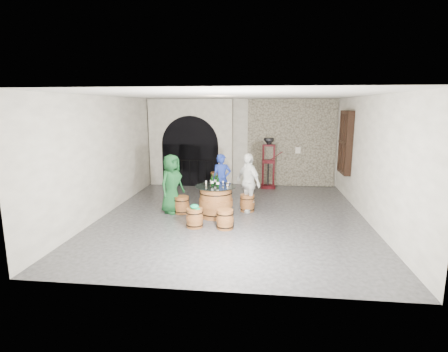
# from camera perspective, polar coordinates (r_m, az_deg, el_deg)

# --- Properties ---
(ground) EXTENTS (8.00, 8.00, 0.00)m
(ground) POSITION_cam_1_polar(r_m,az_deg,el_deg) (9.57, 1.46, -6.49)
(ground) COLOR #2A2A2C
(ground) RESTS_ON ground
(wall_back) EXTENTS (8.00, 0.00, 8.00)m
(wall_back) POSITION_cam_1_polar(r_m,az_deg,el_deg) (13.18, 3.02, 5.49)
(wall_back) COLOR silver
(wall_back) RESTS_ON ground
(wall_front) EXTENTS (8.00, 0.00, 8.00)m
(wall_front) POSITION_cam_1_polar(r_m,az_deg,el_deg) (5.31, -2.21, -3.08)
(wall_front) COLOR silver
(wall_front) RESTS_ON ground
(wall_left) EXTENTS (0.00, 8.00, 8.00)m
(wall_left) POSITION_cam_1_polar(r_m,az_deg,el_deg) (10.13, -18.65, 3.19)
(wall_left) COLOR silver
(wall_left) RESTS_ON ground
(wall_right) EXTENTS (0.00, 8.00, 8.00)m
(wall_right) POSITION_cam_1_polar(r_m,az_deg,el_deg) (9.58, 22.89, 2.46)
(wall_right) COLOR silver
(wall_right) RESTS_ON ground
(ceiling) EXTENTS (8.00, 8.00, 0.00)m
(ceiling) POSITION_cam_1_polar(r_m,az_deg,el_deg) (9.13, 1.57, 13.03)
(ceiling) COLOR beige
(ceiling) RESTS_ON wall_back
(stone_facing_panel) EXTENTS (3.20, 0.12, 3.18)m
(stone_facing_panel) POSITION_cam_1_polar(r_m,az_deg,el_deg) (13.13, 10.90, 5.28)
(stone_facing_panel) COLOR gray
(stone_facing_panel) RESTS_ON ground
(arched_opening) EXTENTS (3.10, 0.60, 3.19)m
(arched_opening) POSITION_cam_1_polar(r_m,az_deg,el_deg) (13.17, -5.37, 5.37)
(arched_opening) COLOR silver
(arched_opening) RESTS_ON ground
(shuttered_window) EXTENTS (0.23, 1.10, 2.00)m
(shuttered_window) POSITION_cam_1_polar(r_m,az_deg,el_deg) (11.83, 19.18, 5.21)
(shuttered_window) COLOR black
(shuttered_window) RESTS_ON wall_right
(barrel_table) EXTENTS (1.10, 1.10, 0.84)m
(barrel_table) POSITION_cam_1_polar(r_m,az_deg,el_deg) (9.41, -1.33, -4.16)
(barrel_table) COLOR brown
(barrel_table) RESTS_ON ground
(barrel_stool_left) EXTENTS (0.43, 0.43, 0.48)m
(barrel_stool_left) POSITION_cam_1_polar(r_m,az_deg,el_deg) (9.81, -6.92, -4.70)
(barrel_stool_left) COLOR brown
(barrel_stool_left) RESTS_ON ground
(barrel_stool_far) EXTENTS (0.43, 0.43, 0.48)m
(barrel_stool_far) POSITION_cam_1_polar(r_m,az_deg,el_deg) (10.41, -0.48, -3.67)
(barrel_stool_far) COLOR brown
(barrel_stool_far) RESTS_ON ground
(barrel_stool_right) EXTENTS (0.43, 0.43, 0.48)m
(barrel_stool_right) POSITION_cam_1_polar(r_m,az_deg,el_deg) (9.94, 3.81, -4.41)
(barrel_stool_right) COLOR brown
(barrel_stool_right) RESTS_ON ground
(barrel_stool_near_right) EXTENTS (0.43, 0.43, 0.48)m
(barrel_stool_near_right) POSITION_cam_1_polar(r_m,az_deg,el_deg) (8.52, 0.17, -7.07)
(barrel_stool_near_right) COLOR brown
(barrel_stool_near_right) RESTS_ON ground
(barrel_stool_near_left) EXTENTS (0.43, 0.43, 0.48)m
(barrel_stool_near_left) POSITION_cam_1_polar(r_m,az_deg,el_deg) (8.65, -4.82, -6.83)
(barrel_stool_near_left) COLOR brown
(barrel_stool_near_left) RESTS_ON ground
(green_cap) EXTENTS (0.25, 0.21, 0.12)m
(green_cap) POSITION_cam_1_polar(r_m,az_deg,el_deg) (8.57, -4.83, -5.01)
(green_cap) COLOR #0D9057
(green_cap) RESTS_ON barrel_stool_near_left
(person_green) EXTENTS (0.84, 0.95, 1.64)m
(person_green) POSITION_cam_1_polar(r_m,az_deg,el_deg) (9.78, -8.53, -1.26)
(person_green) COLOR #13461F
(person_green) RESTS_ON ground
(person_blue) EXTENTS (0.64, 0.50, 1.55)m
(person_blue) POSITION_cam_1_polar(r_m,az_deg,el_deg) (10.42, -0.37, -0.62)
(person_blue) COLOR navy
(person_blue) RESTS_ON ground
(person_white) EXTENTS (0.94, 1.00, 1.65)m
(person_white) POSITION_cam_1_polar(r_m,az_deg,el_deg) (9.81, 3.93, -1.08)
(person_white) COLOR white
(person_white) RESTS_ON ground
(wine_bottle_left) EXTENTS (0.08, 0.08, 0.32)m
(wine_bottle_left) POSITION_cam_1_polar(r_m,az_deg,el_deg) (9.29, -1.93, -0.82)
(wine_bottle_left) COLOR black
(wine_bottle_left) RESTS_ON barrel_table
(wine_bottle_center) EXTENTS (0.08, 0.08, 0.32)m
(wine_bottle_center) POSITION_cam_1_polar(r_m,az_deg,el_deg) (9.16, -1.02, -1.00)
(wine_bottle_center) COLOR black
(wine_bottle_center) RESTS_ON barrel_table
(wine_bottle_right) EXTENTS (0.08, 0.08, 0.32)m
(wine_bottle_right) POSITION_cam_1_polar(r_m,az_deg,el_deg) (9.48, -1.37, -0.58)
(wine_bottle_right) COLOR black
(wine_bottle_right) RESTS_ON barrel_table
(tasting_glass_a) EXTENTS (0.05, 0.05, 0.10)m
(tasting_glass_a) POSITION_cam_1_polar(r_m,az_deg,el_deg) (9.31, -2.95, -1.32)
(tasting_glass_a) COLOR #AC7321
(tasting_glass_a) RESTS_ON barrel_table
(tasting_glass_b) EXTENTS (0.05, 0.05, 0.10)m
(tasting_glass_b) POSITION_cam_1_polar(r_m,az_deg,el_deg) (9.40, 0.71, -1.19)
(tasting_glass_b) COLOR #AC7321
(tasting_glass_b) RESTS_ON barrel_table
(tasting_glass_c) EXTENTS (0.05, 0.05, 0.10)m
(tasting_glass_c) POSITION_cam_1_polar(r_m,az_deg,el_deg) (9.62, -2.19, -0.91)
(tasting_glass_c) COLOR #AC7321
(tasting_glass_c) RESTS_ON barrel_table
(tasting_glass_d) EXTENTS (0.05, 0.05, 0.10)m
(tasting_glass_d) POSITION_cam_1_polar(r_m,az_deg,el_deg) (9.45, -0.15, -1.12)
(tasting_glass_d) COLOR #AC7321
(tasting_glass_d) RESTS_ON barrel_table
(tasting_glass_e) EXTENTS (0.05, 0.05, 0.10)m
(tasting_glass_e) POSITION_cam_1_polar(r_m,az_deg,el_deg) (9.05, 0.56, -1.67)
(tasting_glass_e) COLOR #AC7321
(tasting_glass_e) RESTS_ON barrel_table
(tasting_glass_f) EXTENTS (0.05, 0.05, 0.10)m
(tasting_glass_f) POSITION_cam_1_polar(r_m,az_deg,el_deg) (9.50, -2.95, -1.07)
(tasting_glass_f) COLOR #AC7321
(tasting_glass_f) RESTS_ON barrel_table
(side_barrel) EXTENTS (0.46, 0.46, 0.60)m
(side_barrel) POSITION_cam_1_polar(r_m,az_deg,el_deg) (12.61, -1.21, -0.74)
(side_barrel) COLOR brown
(side_barrel) RESTS_ON ground
(corking_press) EXTENTS (0.75, 0.43, 1.82)m
(corking_press) POSITION_cam_1_polar(r_m,az_deg,el_deg) (12.68, 7.29, 2.73)
(corking_press) COLOR #480C13
(corking_press) RESTS_ON ground
(control_box) EXTENTS (0.18, 0.10, 0.22)m
(control_box) POSITION_cam_1_polar(r_m,az_deg,el_deg) (13.10, 11.98, 4.13)
(control_box) COLOR silver
(control_box) RESTS_ON wall_back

